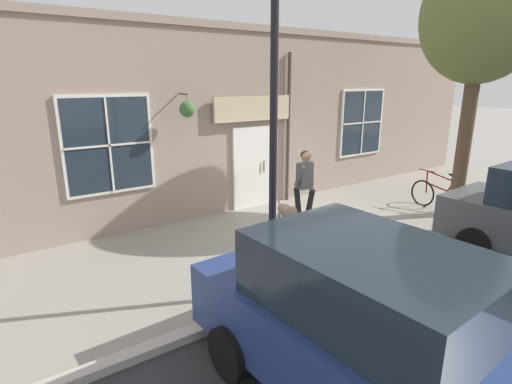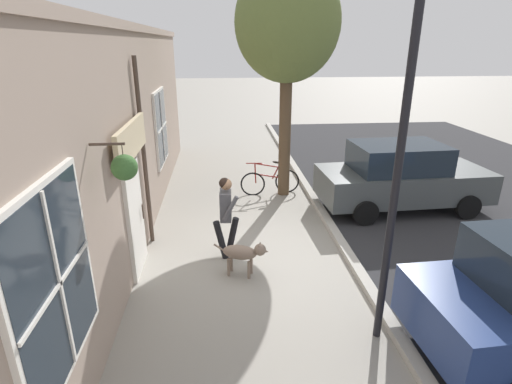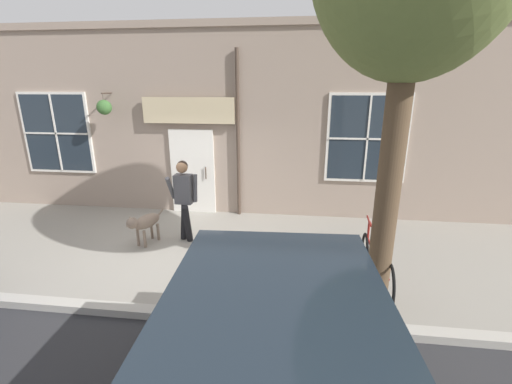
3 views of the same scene
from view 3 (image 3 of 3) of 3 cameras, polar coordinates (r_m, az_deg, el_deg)
The scene contains 5 objects.
ground_plane at distance 7.05m, azimuth -13.36°, elevation -9.36°, with size 90.00×90.00×0.00m, color gray.
storefront_facade at distance 8.58m, azimuth -9.06°, elevation 11.45°, with size 0.95×18.00×4.50m.
pedestrian_walking at distance 7.05m, azimuth -11.93°, elevation -0.26°, with size 0.53×0.56×1.70m.
dog_on_leash at distance 7.25m, azimuth -18.08°, elevation -4.84°, with size 1.02×0.49×0.72m.
leaning_bicycle at distance 5.86m, azimuth 19.34°, elevation -11.49°, with size 1.73×0.26×1.01m.
Camera 3 is at (5.87, 2.34, 3.11)m, focal length 24.00 mm.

